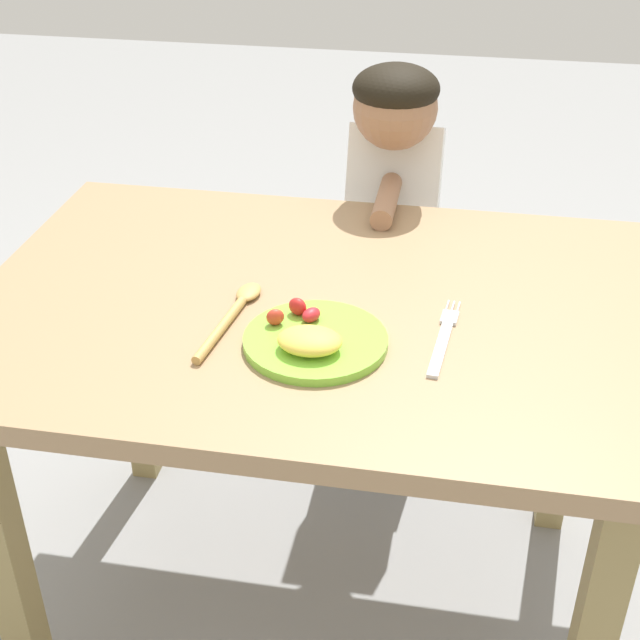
% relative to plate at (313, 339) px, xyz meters
% --- Properties ---
extents(ground_plane, '(8.00, 8.00, 0.00)m').
position_rel_plate_xyz_m(ground_plane, '(-0.02, 0.13, -0.69)').
color(ground_plane, gray).
extents(dining_table, '(1.11, 0.77, 0.68)m').
position_rel_plate_xyz_m(dining_table, '(-0.02, 0.13, -0.10)').
color(dining_table, '#9A7A55').
rests_on(dining_table, ground_plane).
extents(plate, '(0.21, 0.21, 0.04)m').
position_rel_plate_xyz_m(plate, '(0.00, 0.00, 0.00)').
color(plate, '#80CD3C').
rests_on(plate, dining_table).
extents(fork, '(0.04, 0.22, 0.01)m').
position_rel_plate_xyz_m(fork, '(0.19, 0.05, -0.01)').
color(fork, silver).
rests_on(fork, dining_table).
extents(spoon, '(0.06, 0.24, 0.01)m').
position_rel_plate_xyz_m(spoon, '(-0.14, 0.06, -0.01)').
color(spoon, tan).
rests_on(spoon, dining_table).
extents(person, '(0.20, 0.36, 0.94)m').
position_rel_plate_xyz_m(person, '(0.05, 0.65, -0.20)').
color(person, '#35405F').
rests_on(person, ground_plane).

